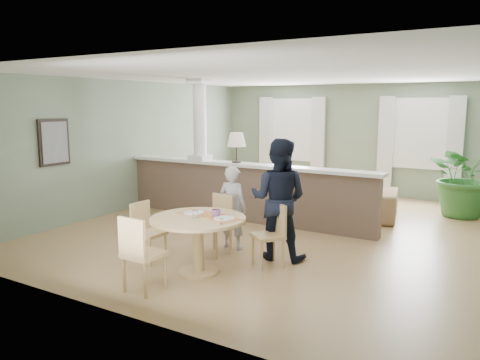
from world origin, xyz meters
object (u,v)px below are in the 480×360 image
Objects in this scene: chair_side at (146,229)px; child_person at (233,207)px; dining_table at (199,229)px; chair_near at (140,251)px; man_person at (278,199)px; chair_far_boy at (218,222)px; sofa at (324,195)px; chair_far_man at (272,232)px; houseplant at (465,175)px.

child_person is (0.75, 1.13, 0.18)m from chair_side.
chair_near reaches higher than dining_table.
child_person is 0.84m from man_person.
child_person reaches higher than dining_table.
chair_far_boy is at bearing 7.66° from man_person.
sofa is at bearing -97.15° from child_person.
sofa is 3.24× the size of chair_far_man.
houseplant is 1.98× the size of chair_side.
chair_side is at bearing -117.01° from sofa.
man_person is at bearing 60.33° from dining_table.
sofa is at bearing -91.78° from man_person.
houseplant reaches higher than sofa.
sofa is 3.19m from chair_far_man.
chair_side is at bearing 24.92° from man_person.
chair_near is at bearing -114.77° from houseplant.
chair_near is (-0.44, -4.83, 0.10)m from sofa.
man_person is (0.86, 0.27, 0.38)m from chair_far_boy.
child_person is at bearing -13.99° from man_person.
sofa is at bearing 137.55° from chair_far_man.
chair_far_boy is 0.37m from child_person.
dining_table is 1.04m from chair_far_man.
man_person is (-2.03, -4.22, 0.04)m from houseplant.
chair_side is at bearing -115.62° from chair_far_man.
man_person is at bearing -110.59° from chair_near.
child_person is (0.02, 2.04, 0.13)m from chair_near.
sofa is at bearing 89.09° from chair_far_boy.
chair_far_man is at bearing 48.55° from dining_table.
chair_far_man is at bearing 158.29° from child_person.
man_person is at bearing -115.69° from houseplant.
chair_far_boy reaches higher than chair_side.
dining_table is at bearing -88.11° from chair_side.
chair_side is 0.49× the size of man_person.
sofa is 2.91m from man_person.
houseplant is at bearing 64.90° from chair_far_boy.
chair_side is at bearing -123.26° from chair_far_boy.
houseplant reaches higher than chair_far_man.
chair_far_man is at bearing 92.48° from man_person.
chair_far_boy is 1.06m from chair_side.
chair_far_man is (0.46, -3.16, 0.07)m from sofa.
chair_far_man is 0.97m from child_person.
sofa is at bearing 86.65° from dining_table.
man_person reaches higher than chair_near.
houseplant is 5.94m from dining_table.
dining_table is at bearing -116.53° from houseplant.
chair_far_boy is 0.95× the size of chair_near.
child_person is at bearing -30.37° from chair_side.
chair_near is (-0.90, -1.67, 0.04)m from chair_far_man.
sofa is 4.85m from chair_near.
chair_far_man is (-1.97, -4.54, -0.36)m from houseplant.
dining_table is at bearing -66.01° from chair_far_boy.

